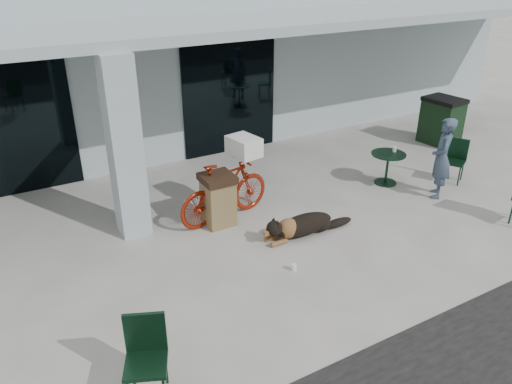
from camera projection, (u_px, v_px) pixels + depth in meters
ground at (274, 271)px, 7.77m from camera, size 80.00×80.00×0.00m
building at (110, 43)px, 13.42m from camera, size 22.00×7.00×4.50m
storefront_glass_right at (230, 97)px, 11.87m from camera, size 2.40×0.06×2.70m
column at (125, 149)px, 8.21m from camera, size 0.50×0.50×3.12m
overhang at (174, 28)px, 9.17m from camera, size 22.00×2.80×0.18m
bicycle at (225, 191)px, 9.05m from camera, size 1.98×0.86×1.15m
laundry_basket at (244, 146)px, 8.98m from camera, size 0.53×0.65×0.35m
dog at (304, 224)px, 8.68m from camera, size 1.31×0.44×0.44m
cup_near_dog at (294, 267)px, 7.78m from camera, size 0.12×0.12×0.11m
cafe_chair_near at (146, 363)px, 5.37m from camera, size 0.62×0.64×1.01m
cafe_table_far at (387, 168)px, 10.57m from camera, size 0.95×0.95×0.68m
cafe_chair_far_b at (454, 161)px, 10.60m from camera, size 0.60×0.58×0.92m
person at (442, 158)px, 9.80m from camera, size 0.70×0.70×1.64m
cup_on_table at (394, 149)px, 10.50m from camera, size 0.11×0.11×0.11m
trash_receptacle at (218, 200)px, 8.93m from camera, size 0.57×0.57×0.97m
wheeled_bin at (441, 121)px, 12.69m from camera, size 0.82×1.00×1.18m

